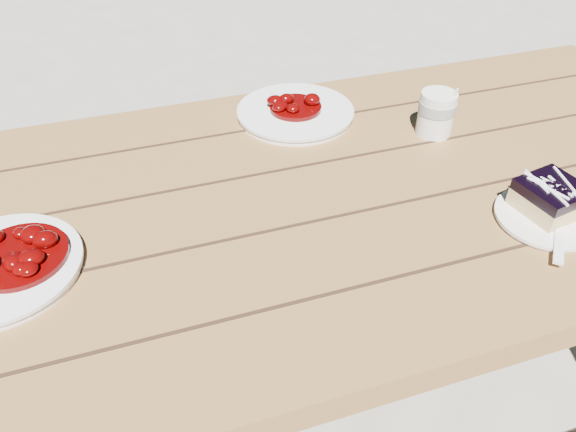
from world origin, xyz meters
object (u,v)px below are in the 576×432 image
object	(u,v)px
coffee_cup	(436,114)
second_plate	(295,113)
dessert_plate	(546,218)
blueberry_cake	(551,197)
main_plate	(0,269)
picnic_table	(257,269)

from	to	relation	value
coffee_cup	second_plate	bearing A→B (deg)	147.89
dessert_plate	blueberry_cake	bearing A→B (deg)	56.31
blueberry_cake	second_plate	distance (m)	0.54
second_plate	main_plate	bearing A→B (deg)	-151.44
picnic_table	second_plate	bearing A→B (deg)	57.92
picnic_table	dessert_plate	world-z (taller)	dessert_plate
picnic_table	blueberry_cake	world-z (taller)	blueberry_cake
picnic_table	main_plate	world-z (taller)	main_plate
coffee_cup	main_plate	bearing A→B (deg)	-169.13
main_plate	picnic_table	bearing A→B (deg)	6.49
main_plate	blueberry_cake	world-z (taller)	blueberry_cake
picnic_table	blueberry_cake	xyz separation A→B (m)	(0.46, -0.18, 0.20)
dessert_plate	blueberry_cake	size ratio (longest dim) A/B	1.47
picnic_table	dessert_plate	distance (m)	0.52
main_plate	coffee_cup	bearing A→B (deg)	10.87
picnic_table	second_plate	xyz separation A→B (m)	(0.17, 0.27, 0.17)
main_plate	coffee_cup	size ratio (longest dim) A/B	2.64
coffee_cup	dessert_plate	bearing A→B (deg)	-83.33
second_plate	dessert_plate	bearing A→B (deg)	-58.69
blueberry_cake	second_plate	size ratio (longest dim) A/B	0.45
main_plate	coffee_cup	xyz separation A→B (m)	(0.82, 0.16, 0.04)
main_plate	dessert_plate	size ratio (longest dim) A/B	1.46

